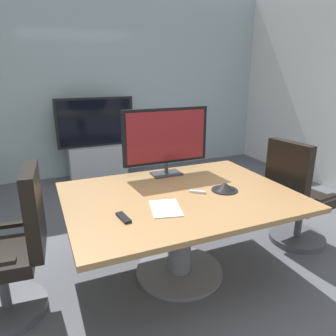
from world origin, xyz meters
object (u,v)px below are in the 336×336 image
conference_phone (225,187)px  remote_control (123,218)px  office_chair_left (14,257)px  tv_monitor (166,138)px  conference_table (180,214)px  office_chair_right (295,202)px  wall_display_unit (97,152)px

conference_phone → remote_control: 0.94m
office_chair_left → tv_monitor: bearing=113.5°
conference_table → office_chair_left: bearing=177.5°
office_chair_left → conference_phone: (1.65, -0.13, 0.32)m
office_chair_right → conference_phone: 0.95m
office_chair_left → wall_display_unit: 2.96m
conference_phone → remote_control: (-0.92, -0.17, -0.02)m
office_chair_left → wall_display_unit: wall_display_unit is taller
office_chair_right → wall_display_unit: size_ratio=0.83×
conference_table → office_chair_right: bearing=-0.3°
conference_phone → tv_monitor: bearing=115.9°
office_chair_right → remote_control: 1.86m
wall_display_unit → remote_control: size_ratio=7.71×
office_chair_left → conference_phone: office_chair_left is taller
remote_control → conference_phone: bearing=3.1°
tv_monitor → remote_control: 1.05m
tv_monitor → wall_display_unit: bearing=95.9°
tv_monitor → wall_display_unit: size_ratio=0.64×
wall_display_unit → conference_phone: wall_display_unit is taller
tv_monitor → wall_display_unit: (-0.24, 2.28, -0.66)m
remote_control → office_chair_left: bearing=150.1°
conference_table → office_chair_left: (-1.27, 0.06, -0.11)m
office_chair_left → wall_display_unit: (1.13, 2.74, -0.01)m
office_chair_right → office_chair_left: bearing=80.6°
office_chair_right → conference_phone: (-0.90, -0.07, 0.32)m
office_chair_left → conference_phone: size_ratio=4.95×
conference_table → tv_monitor: 0.75m
remote_control → tv_monitor: bearing=42.6°
wall_display_unit → conference_phone: 2.94m
conference_table → tv_monitor: (0.09, 0.51, 0.54)m
wall_display_unit → remote_control: wall_display_unit is taller
wall_display_unit → office_chair_left: bearing=-112.4°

